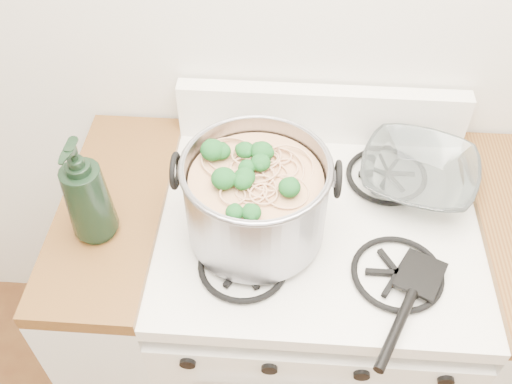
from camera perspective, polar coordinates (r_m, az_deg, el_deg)
name	(u,v)px	position (r m, az deg, el deg)	size (l,w,h in m)	color
gas_range	(307,320)	(1.76, 5.08, -12.60)	(0.76, 0.66, 0.92)	white
counter_left	(140,304)	(1.79, -11.55, -10.91)	(0.25, 0.65, 0.92)	silver
stock_pot	(256,199)	(1.25, 0.00, -0.70)	(0.35, 0.32, 0.22)	gray
spatula	(421,273)	(1.29, 16.21, -7.76)	(0.29, 0.31, 0.02)	black
glass_bowl	(417,180)	(1.46, 15.76, 1.21)	(0.11, 0.11, 0.03)	white
bottle	(85,191)	(1.28, -16.71, 0.12)	(0.11, 0.11, 0.27)	black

